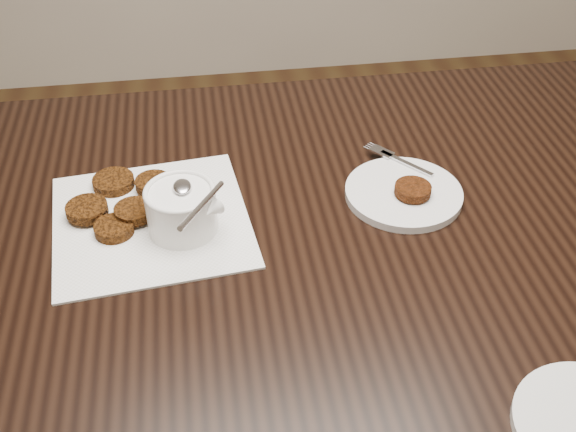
{
  "coord_description": "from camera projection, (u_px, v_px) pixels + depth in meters",
  "views": [
    {
      "loc": [
        -0.18,
        -0.73,
        1.42
      ],
      "look_at": [
        -0.06,
        0.03,
        0.8
      ],
      "focal_mm": 43.5,
      "sensor_mm": 36.0,
      "label": 1
    }
  ],
  "objects": [
    {
      "name": "table",
      "position": [
        311.0,
        387.0,
        1.27
      ],
      "size": [
        1.44,
        0.92,
        0.75
      ],
      "primitive_type": "cube",
      "color": "black",
      "rests_on": "floor"
    },
    {
      "name": "napkin",
      "position": [
        151.0,
        221.0,
        1.05
      ],
      "size": [
        0.32,
        0.32,
        0.0
      ],
      "primitive_type": "cube",
      "rotation": [
        0.0,
        0.0,
        0.1
      ],
      "color": "white",
      "rests_on": "table"
    },
    {
      "name": "sauce_ramekin",
      "position": [
        179.0,
        190.0,
        0.99
      ],
      "size": [
        0.17,
        0.17,
        0.14
      ],
      "primitive_type": null,
      "rotation": [
        0.0,
        0.0,
        -0.28
      ],
      "color": "white",
      "rests_on": "napkin"
    },
    {
      "name": "patty_cluster",
      "position": [
        127.0,
        204.0,
        1.06
      ],
      "size": [
        0.25,
        0.25,
        0.02
      ],
      "primitive_type": null,
      "rotation": [
        0.0,
        0.0,
        -0.19
      ],
      "color": "#69340D",
      "rests_on": "napkin"
    },
    {
      "name": "plate_with_patty",
      "position": [
        404.0,
        190.0,
        1.09
      ],
      "size": [
        0.26,
        0.26,
        0.03
      ],
      "primitive_type": null,
      "rotation": [
        0.0,
        0.0,
        -0.89
      ],
      "color": "silver",
      "rests_on": "table"
    }
  ]
}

